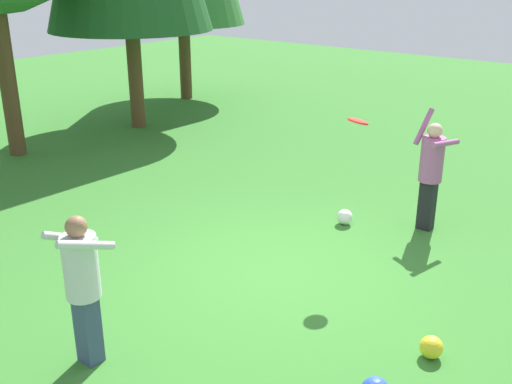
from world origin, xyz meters
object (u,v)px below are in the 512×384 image
at_px(person_thrower, 431,167).
at_px(person_catcher, 82,278).
at_px(ball_yellow, 431,347).
at_px(ball_white, 345,217).
at_px(frisbee, 358,121).

xyz_separation_m(person_thrower, person_catcher, (-5.21, 1.25, -0.04)).
relative_size(person_catcher, ball_yellow, 6.69).
relative_size(ball_yellow, ball_white, 0.98).
bearing_deg(frisbee, person_catcher, 166.45).
distance_m(ball_yellow, ball_white, 3.39).
height_order(person_catcher, ball_yellow, person_catcher).
xyz_separation_m(person_thrower, ball_white, (-0.64, 1.03, -0.86)).
height_order(frisbee, ball_white, frisbee).
relative_size(person_catcher, ball_white, 6.59).
bearing_deg(ball_white, frisbee, -145.35).
bearing_deg(ball_yellow, ball_white, 46.11).
distance_m(person_thrower, person_catcher, 5.36).
relative_size(frisbee, ball_yellow, 1.58).
height_order(frisbee, ball_yellow, frisbee).
height_order(person_thrower, frisbee, frisbee).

